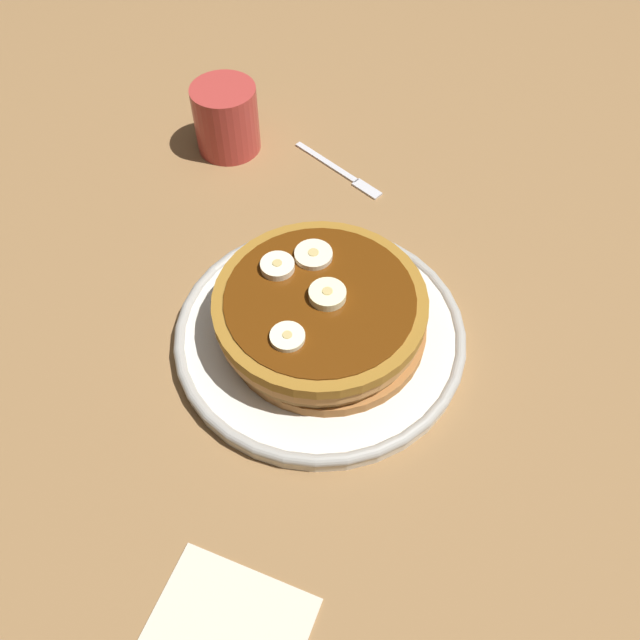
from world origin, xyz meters
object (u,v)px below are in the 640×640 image
(banana_slice_3, at_px, (277,266))
(pancake_stack, at_px, (322,314))
(plate, at_px, (320,334))
(banana_slice_0, at_px, (328,291))
(coffee_mug, at_px, (226,116))
(banana_slice_1, at_px, (313,255))
(fork, at_px, (341,172))
(banana_slice_2, at_px, (287,337))

(banana_slice_3, bearing_deg, pancake_stack, -127.70)
(plate, height_order, banana_slice_0, banana_slice_0)
(pancake_stack, distance_m, banana_slice_3, 0.06)
(banana_slice_0, xyz_separation_m, coffee_mug, (0.28, 0.12, -0.03))
(banana_slice_0, relative_size, coffee_mug, 0.31)
(banana_slice_1, distance_m, banana_slice_3, 0.03)
(banana_slice_0, relative_size, fork, 0.32)
(plate, relative_size, pancake_stack, 1.39)
(plate, distance_m, banana_slice_3, 0.07)
(fork, bearing_deg, coffee_mug, 70.14)
(pancake_stack, bearing_deg, plate, 96.91)
(plate, distance_m, pancake_stack, 0.03)
(pancake_stack, relative_size, banana_slice_3, 6.29)
(banana_slice_0, bearing_deg, fork, -2.83)
(pancake_stack, distance_m, banana_slice_0, 0.03)
(banana_slice_1, relative_size, coffee_mug, 0.33)
(coffee_mug, bearing_deg, banana_slice_2, -164.58)
(plate, bearing_deg, coffee_mug, 22.22)
(banana_slice_2, xyz_separation_m, banana_slice_3, (0.08, 0.01, 0.00))
(banana_slice_3, relative_size, fork, 0.30)
(banana_slice_0, distance_m, banana_slice_1, 0.04)
(banana_slice_3, distance_m, fork, 0.22)
(banana_slice_0, height_order, coffee_mug, coffee_mug)
(banana_slice_2, xyz_separation_m, fork, (0.28, -0.04, -0.06))
(banana_slice_0, distance_m, banana_slice_2, 0.06)
(plate, relative_size, banana_slice_3, 8.77)
(plate, relative_size, banana_slice_2, 9.17)
(plate, distance_m, banana_slice_2, 0.07)
(banana_slice_3, height_order, coffee_mug, coffee_mug)
(pancake_stack, height_order, banana_slice_2, banana_slice_2)
(banana_slice_2, bearing_deg, plate, -29.78)
(coffee_mug, height_order, fork, coffee_mug)
(banana_slice_0, relative_size, banana_slice_3, 1.06)
(pancake_stack, xyz_separation_m, banana_slice_0, (0.00, -0.00, 0.03))
(banana_slice_0, distance_m, coffee_mug, 0.30)
(banana_slice_3, distance_m, coffee_mug, 0.26)
(pancake_stack, xyz_separation_m, banana_slice_3, (0.03, 0.04, 0.03))
(plate, height_order, pancake_stack, pancake_stack)
(banana_slice_2, relative_size, fork, 0.29)
(banana_slice_1, relative_size, banana_slice_2, 1.18)
(banana_slice_2, bearing_deg, pancake_stack, -31.48)
(plate, bearing_deg, banana_slice_3, 50.74)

